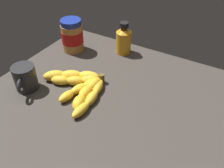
{
  "coord_description": "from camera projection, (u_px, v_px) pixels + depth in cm",
  "views": [
    {
      "loc": [
        -26.57,
        46.44,
        51.54
      ],
      "look_at": [
        3.28,
        -4.37,
        3.55
      ],
      "focal_mm": 38.02,
      "sensor_mm": 36.0,
      "label": 1
    }
  ],
  "objects": [
    {
      "name": "honey_bottle",
      "position": [
        124.0,
        39.0,
        0.94
      ],
      "size": [
        6.06,
        6.06,
        13.11
      ],
      "color": "orange",
      "rests_on": "ground_plane"
    },
    {
      "name": "banana_bunch",
      "position": [
        80.0,
        86.0,
        0.78
      ],
      "size": [
        23.33,
        20.91,
        3.68
      ],
      "color": "gold",
      "rests_on": "ground_plane"
    },
    {
      "name": "peanut_butter_jar",
      "position": [
        72.0,
        36.0,
        0.95
      ],
      "size": [
        8.74,
        8.74,
        13.17
      ],
      "color": "#B27238",
      "rests_on": "ground_plane"
    },
    {
      "name": "coffee_mug",
      "position": [
        25.0,
        78.0,
        0.77
      ],
      "size": [
        7.89,
        10.18,
        8.57
      ],
      "color": "#262628",
      "rests_on": "ground_plane"
    },
    {
      "name": "ground_plane",
      "position": [
        114.0,
        109.0,
        0.76
      ],
      "size": [
        83.72,
        72.57,
        4.85
      ],
      "primitive_type": "cube",
      "color": "#38332D"
    }
  ]
}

